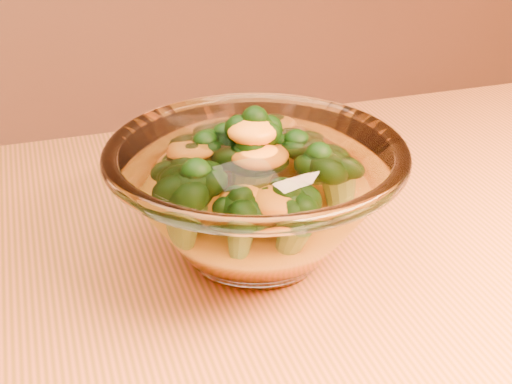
% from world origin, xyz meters
% --- Properties ---
extents(glass_bowl, '(0.22, 0.22, 0.10)m').
position_xyz_m(glass_bowl, '(0.01, 0.13, 0.80)').
color(glass_bowl, white).
rests_on(glass_bowl, table).
extents(cheese_sauce, '(0.13, 0.13, 0.04)m').
position_xyz_m(cheese_sauce, '(0.01, 0.13, 0.78)').
color(cheese_sauce, orange).
rests_on(cheese_sauce, glass_bowl).
extents(broccoli_heap, '(0.14, 0.15, 0.08)m').
position_xyz_m(broccoli_heap, '(0.01, 0.13, 0.82)').
color(broccoli_heap, black).
rests_on(broccoli_heap, cheese_sauce).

